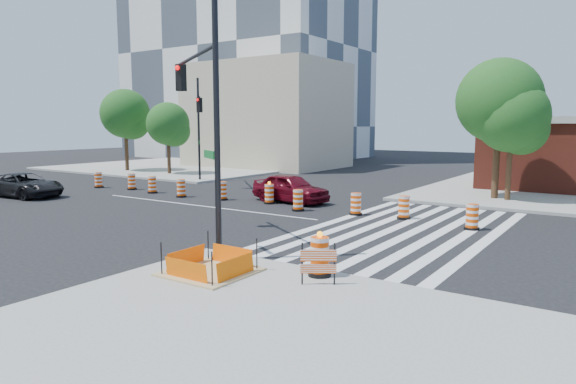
{
  "coord_description": "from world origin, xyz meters",
  "views": [
    {
      "loc": [
        18.3,
        -18.97,
        4.13
      ],
      "look_at": [
        6.65,
        -1.78,
        1.4
      ],
      "focal_mm": 32.0,
      "sensor_mm": 36.0,
      "label": 1
    }
  ],
  "objects_px": {
    "signal_pole_se": "(203,99)",
    "signal_pole_nw": "(199,119)",
    "red_coupe": "(290,188)",
    "dark_suv": "(24,185)"
  },
  "relations": [
    {
      "from": "signal_pole_se",
      "to": "signal_pole_nw",
      "type": "relative_size",
      "value": 1.11
    },
    {
      "from": "signal_pole_se",
      "to": "signal_pole_nw",
      "type": "height_order",
      "value": "signal_pole_se"
    },
    {
      "from": "red_coupe",
      "to": "dark_suv",
      "type": "bearing_deg",
      "value": 125.26
    },
    {
      "from": "red_coupe",
      "to": "signal_pole_se",
      "type": "distance_m",
      "value": 11.49
    },
    {
      "from": "red_coupe",
      "to": "signal_pole_se",
      "type": "bearing_deg",
      "value": -152.87
    },
    {
      "from": "red_coupe",
      "to": "signal_pole_nw",
      "type": "bearing_deg",
      "value": 78.94
    },
    {
      "from": "dark_suv",
      "to": "signal_pole_nw",
      "type": "xyz_separation_m",
      "value": [
        3.73,
        10.54,
        3.81
      ]
    },
    {
      "from": "dark_suv",
      "to": "signal_pole_se",
      "type": "relative_size",
      "value": 0.61
    },
    {
      "from": "signal_pole_nw",
      "to": "dark_suv",
      "type": "bearing_deg",
      "value": -64.38
    },
    {
      "from": "signal_pole_se",
      "to": "dark_suv",
      "type": "bearing_deg",
      "value": 22.34
    }
  ]
}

